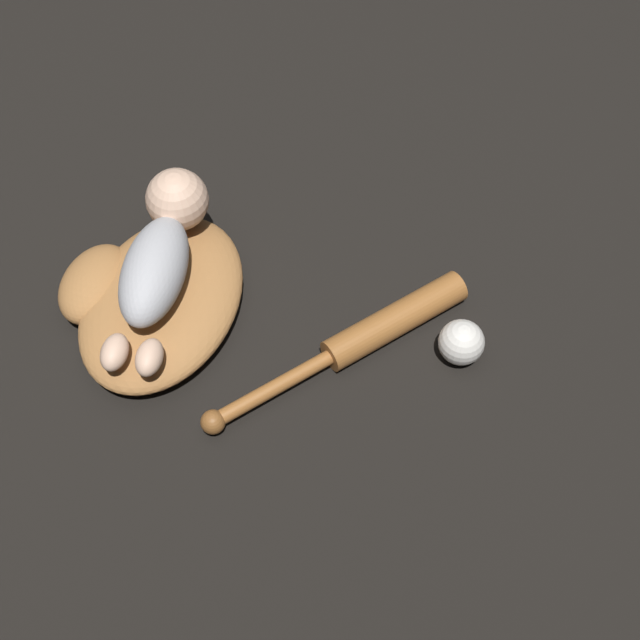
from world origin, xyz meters
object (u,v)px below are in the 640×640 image
at_px(baseball_glove, 151,298).
at_px(baseball_bat, 369,335).
at_px(baby_figure, 161,250).
at_px(baseball, 461,342).

distance_m(baseball_glove, baseball_bat, 0.37).
height_order(baby_figure, baseball, baby_figure).
distance_m(baseball_glove, baseball, 0.52).
relative_size(baseball_bat, baseball, 5.15).
height_order(baseball_bat, baseball, baseball).
height_order(baby_figure, baseball_bat, baby_figure).
bearing_deg(baseball_bat, baby_figure, 82.66).
relative_size(baseball_glove, baby_figure, 1.06).
xyz_separation_m(baseball_glove, baby_figure, (0.04, -0.02, 0.08)).
xyz_separation_m(baby_figure, baseball_bat, (-0.04, -0.35, -0.09)).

